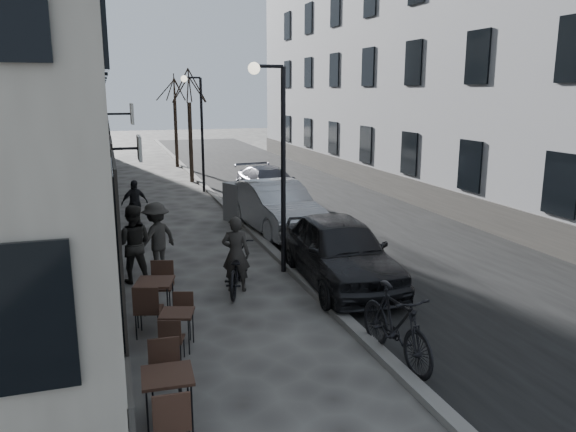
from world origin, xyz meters
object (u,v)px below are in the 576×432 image
streetlamp_near (276,146)px  bistro_set_b (177,326)px  tree_far (174,87)px  pedestrian_near (133,244)px  bistro_set_c (155,297)px  tree_near (189,86)px  bicycle (236,268)px  pedestrian_mid (156,238)px  car_mid (276,207)px  streetlamp_far (198,121)px  bistro_set_a (168,396)px  utility_cabinet (236,202)px  moped (396,325)px  pedestrian_far (135,203)px  car_far (269,184)px  car_near (340,250)px

streetlamp_near → bistro_set_b: size_ratio=3.59×
bistro_set_b → tree_far: bearing=100.1°
pedestrian_near → bistro_set_c: bearing=109.2°
tree_near → bicycle: bearing=-94.8°
bistro_set_b → pedestrian_mid: bearing=106.4°
pedestrian_mid → bistro_set_c: bearing=47.7°
bistro_set_c → car_mid: 7.67m
streetlamp_far → bistro_set_b: 16.07m
bistro_set_a → utility_cabinet: (3.57, 11.81, 0.17)m
pedestrian_mid → moped: (3.37, -6.05, -0.25)m
bistro_set_c → pedestrian_mid: 3.20m
moped → streetlamp_near: bearing=92.2°
bistro_set_b → utility_cabinet: 9.91m
tree_far → pedestrian_far: (-3.18, -14.79, -3.89)m
tree_near → pedestrian_far: (-3.18, -8.79, -3.89)m
bistro_set_b → bistro_set_c: size_ratio=0.81×
streetlamp_near → streetlamp_far: bearing=90.0°
car_mid → tree_far: bearing=88.1°
car_far → car_near: bearing=-102.5°
bistro_set_a → bicycle: (2.04, 5.01, 0.03)m
streetlamp_far → bicycle: streetlamp_far is taller
bistro_set_b → moped: (3.41, -1.58, 0.23)m
car_near → bicycle: bearing=177.3°
bistro_set_a → car_mid: (4.48, 10.05, 0.31)m
bistro_set_c → car_far: 12.86m
car_near → car_far: 10.62m
streetlamp_near → tree_far: 21.05m
streetlamp_far → pedestrian_mid: 11.68m
tree_far → car_far: 12.58m
streetlamp_near → car_mid: streetlamp_near is taller
utility_cabinet → moped: (0.25, -10.96, -0.03)m
car_near → car_mid: size_ratio=0.96×
tree_near → tree_far: bearing=90.0°
car_near → car_far: size_ratio=1.02×
utility_cabinet → car_mid: car_mid is taller
tree_near → bicycle: 16.57m
bistro_set_a → bicycle: 5.41m
bistro_set_b → bicycle: size_ratio=0.71×
streetlamp_far → moped: (0.52, -17.14, -2.52)m
pedestrian_near → pedestrian_mid: 0.82m
car_near → bistro_set_c: bearing=-163.6°
streetlamp_near → moped: 5.75m
bistro_set_b → bistro_set_a: bearing=-82.6°
bistro_set_a → streetlamp_far: bearing=81.9°
pedestrian_near → pedestrian_far: (0.32, 5.88, -0.16)m
bistro_set_b → pedestrian_far: pedestrian_far is taller
car_near → streetlamp_far: bearing=98.1°
streetlamp_far → tree_near: bearing=88.6°
bistro_set_a → bistro_set_b: bistro_set_a is taller
moped → bistro_set_a: bearing=-171.1°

